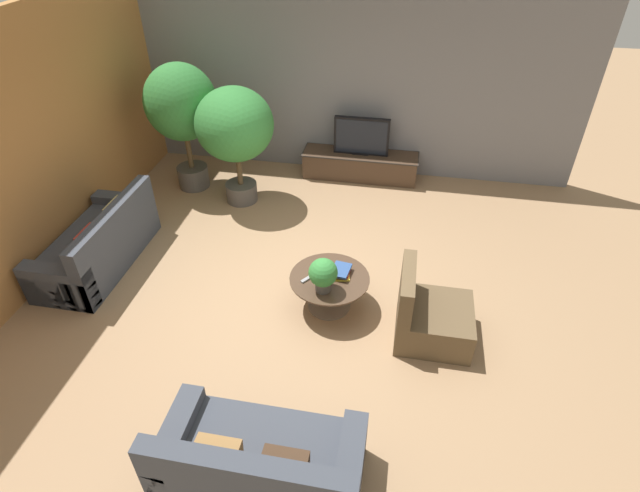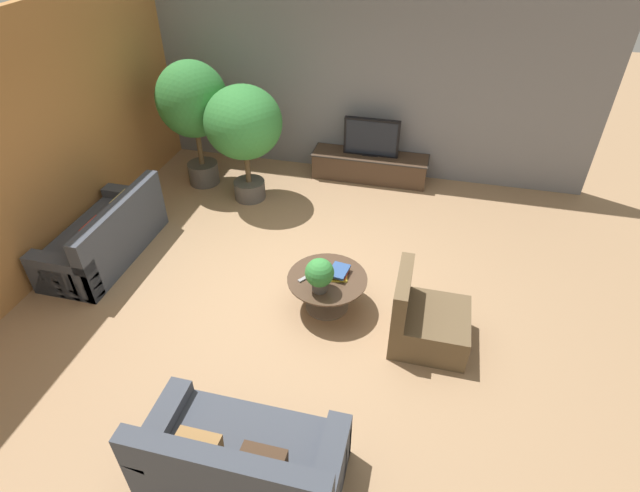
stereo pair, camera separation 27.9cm
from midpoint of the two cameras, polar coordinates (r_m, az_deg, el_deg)
The scene contains 15 objects.
ground_plane at distance 6.15m, azimuth -0.81°, elevation -4.89°, with size 24.00×24.00×0.00m, color #9E7A56.
back_wall_stone at distance 8.21m, azimuth 5.11°, elevation 18.28°, with size 7.40×0.12×3.00m, color slate.
side_wall_left at distance 6.93m, azimuth -28.06°, elevation 10.49°, with size 0.12×7.40×3.00m, color #B2753D.
media_console at distance 8.37m, azimuth 6.66°, elevation 9.05°, with size 1.89×0.50×0.43m.
television at distance 8.15m, azimuth 6.91°, elevation 12.18°, with size 0.88×0.13×0.61m.
coffee_table at distance 5.72m, azimuth 2.23°, elevation -4.70°, with size 0.91×0.91×0.43m.
couch_by_wall at distance 7.02m, azimuth -22.24°, elevation 0.88°, with size 0.84×1.80×0.84m.
couch_near_entry at distance 4.42m, azimuth -7.00°, elevation -23.30°, with size 1.63×0.84×0.84m.
armchair_wicker at distance 5.51m, azimuth 13.38°, elevation -8.41°, with size 0.80×0.76×0.86m.
potted_palm_tall at distance 7.93m, azimuth -13.32°, elevation 15.47°, with size 1.06×1.06×1.97m.
potted_palm_corner at distance 7.40m, azimuth -7.64°, elevation 13.43°, with size 1.12×1.12×1.77m.
potted_plant_tabletop at distance 5.33m, azimuth 1.44°, elevation -3.23°, with size 0.32×0.32×0.40m.
book_stack at distance 5.66m, azimuth 3.64°, elevation -3.01°, with size 0.23×0.30×0.08m.
remote_black at distance 5.75m, azimuth 1.19°, elevation -2.59°, with size 0.04×0.16×0.02m, color black.
remote_silver at distance 5.61m, azimuth -0.38°, elevation -3.75°, with size 0.04×0.16×0.02m, color gray.
Camera 2 is at (1.32, -4.41, 4.10)m, focal length 28.00 mm.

